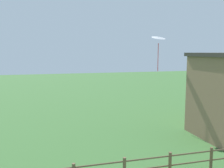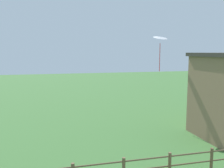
% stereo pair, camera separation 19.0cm
% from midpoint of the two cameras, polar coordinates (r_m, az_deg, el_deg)
% --- Properties ---
extents(kite_white_delta, '(1.26, 1.25, 2.79)m').
position_cam_midpoint_polar(kite_white_delta, '(19.86, 11.24, 10.19)').
color(kite_white_delta, white).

